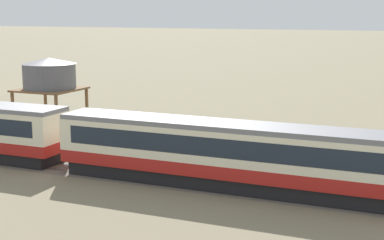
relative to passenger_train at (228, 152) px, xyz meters
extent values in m
cube|color=#AD1E19|center=(-0.26, 0.00, -0.93)|extent=(21.70, 3.15, 0.80)
cube|color=beige|center=(-0.26, 0.00, 0.48)|extent=(21.70, 3.15, 2.02)
cube|color=#192330|center=(-0.26, 0.00, 0.58)|extent=(19.96, 3.19, 1.13)
cube|color=slate|center=(-0.26, 0.00, 1.64)|extent=(21.70, 2.96, 0.30)
cube|color=black|center=(-0.26, 0.00, -1.77)|extent=(20.83, 2.71, 0.88)
cylinder|color=black|center=(6.90, -0.72, -1.78)|extent=(0.90, 0.18, 0.90)
cylinder|color=black|center=(6.90, 0.72, -1.78)|extent=(0.90, 0.18, 0.90)
cylinder|color=black|center=(-7.42, -0.72, -1.78)|extent=(0.90, 0.18, 0.90)
cylinder|color=black|center=(-7.42, 0.72, -1.78)|extent=(0.90, 0.18, 0.90)
cylinder|color=black|center=(-16.14, -0.72, -1.78)|extent=(0.90, 0.18, 0.90)
cylinder|color=black|center=(-16.14, 0.72, -1.78)|extent=(0.90, 0.18, 0.90)
cube|color=#665B51|center=(-4.05, 0.00, -2.23)|extent=(163.92, 3.60, 0.01)
cube|color=#4C4238|center=(-4.05, -0.72, -2.21)|extent=(163.92, 0.12, 0.04)
cube|color=#4C4238|center=(-4.05, 0.72, -2.21)|extent=(163.92, 0.12, 0.04)
cylinder|color=brown|center=(-16.67, 10.08, -0.22)|extent=(0.28, 0.28, 4.03)
cylinder|color=brown|center=(-21.04, 10.08, -0.22)|extent=(0.28, 0.28, 4.03)
cylinder|color=brown|center=(-16.67, 5.71, -0.22)|extent=(0.28, 0.28, 4.03)
cylinder|color=brown|center=(-21.04, 5.71, -0.22)|extent=(0.28, 0.28, 4.03)
cube|color=brown|center=(-18.85, 7.89, 1.88)|extent=(4.87, 4.87, 0.16)
cylinder|color=#56565B|center=(-18.85, 7.89, 3.00)|extent=(4.40, 4.40, 2.08)
cone|color=#56565B|center=(-18.85, 7.89, 4.29)|extent=(4.62, 4.62, 0.50)
camera|label=1|loc=(11.60, -32.60, 8.42)|focal=55.00mm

